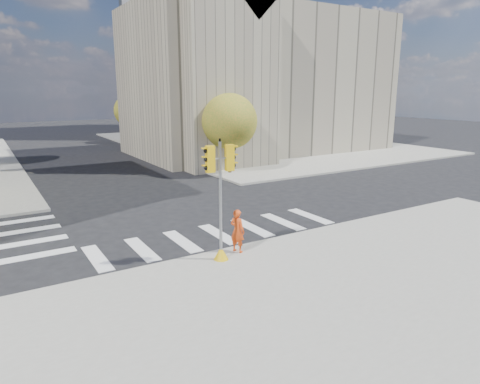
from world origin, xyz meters
name	(u,v)px	position (x,y,z in m)	size (l,w,h in m)	color
ground	(201,223)	(0.00, 0.00, 0.00)	(160.00, 160.00, 0.00)	black
sidewalk_near	(377,321)	(0.00, -11.00, 0.07)	(30.00, 14.00, 0.15)	gray
sidewalk_far_right	(252,142)	(20.00, 26.00, 0.07)	(28.00, 40.00, 0.15)	gray
civic_building	(253,81)	(15.59, 19.12, 7.26)	(26.00, 16.00, 19.39)	gray
office_tower	(205,30)	(22.00, 42.00, 15.00)	(20.00, 18.00, 30.00)	#9EA0A3
tree_re_near	(230,121)	(7.50, 10.00, 4.05)	(4.20, 4.20, 6.16)	#382616
tree_re_mid	(168,111)	(7.50, 22.00, 4.35)	(4.60, 4.60, 6.66)	#382616
tree_re_far	(131,111)	(7.50, 34.00, 3.87)	(4.00, 4.00, 5.88)	#382616
lamp_near	(211,112)	(8.00, 14.00, 4.58)	(0.35, 0.18, 8.11)	black
lamp_far	(152,107)	(8.00, 28.00, 4.58)	(0.35, 0.18, 8.11)	black
traffic_signal	(221,210)	(-1.61, -4.95, 2.08)	(1.07, 0.56, 4.55)	gold
photographer	(237,231)	(-0.68, -4.60, 1.02)	(0.63, 0.41, 1.73)	#E14715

